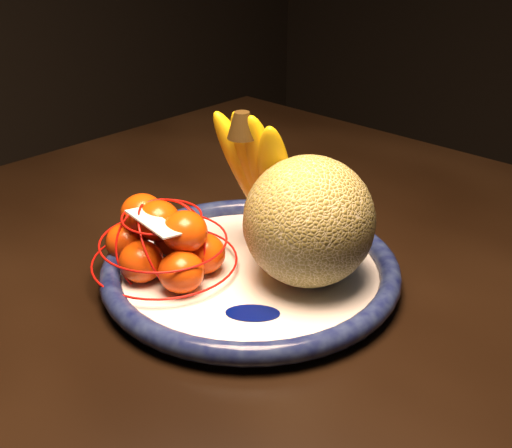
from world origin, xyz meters
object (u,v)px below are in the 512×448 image
Objects in this scene: cantaloupe at (309,221)px; banana_bunch at (264,173)px; mandarin_bag at (164,242)px; dining_table at (468,395)px; fruit_bowl at (251,270)px.

cantaloupe is 0.74× the size of banana_bunch.
mandarin_bag is (-0.06, -0.11, -0.06)m from banana_bunch.
dining_table is 0.28m from fruit_bowl.
fruit_bowl is 1.77× the size of banana_bunch.
dining_table is 0.26m from cantaloupe.
banana_bunch reaches higher than mandarin_bag.
cantaloupe is at bearing -162.21° from dining_table.
banana_bunch is 0.97× the size of mandarin_bag.
banana_bunch reaches higher than cantaloupe.
cantaloupe is 0.72× the size of mandarin_bag.
mandarin_bag is (-0.14, -0.09, -0.04)m from cantaloupe.
fruit_bowl is 1.71× the size of mandarin_bag.
fruit_bowl reaches higher than dining_table.
banana_bunch is (-0.27, -0.02, 0.20)m from dining_table.
cantaloupe is at bearing -14.64° from banana_bunch.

